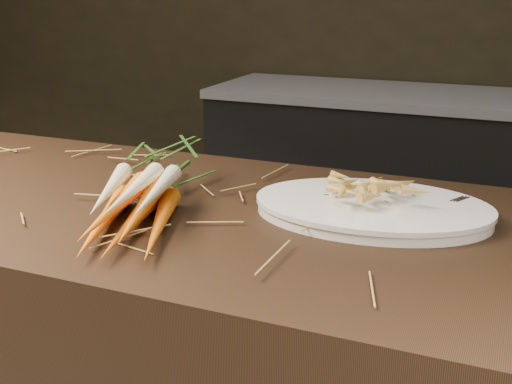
# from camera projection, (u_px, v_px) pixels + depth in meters

# --- Properties ---
(back_counter) EXTENTS (1.82, 0.62, 0.84)m
(back_counter) POSITION_uv_depth(u_px,v_px,m) (408.00, 183.00, 2.96)
(back_counter) COLOR black
(back_counter) RESTS_ON ground
(straw_bedding) EXTENTS (1.40, 0.60, 0.02)m
(straw_bedding) POSITION_uv_depth(u_px,v_px,m) (105.00, 189.00, 1.27)
(straw_bedding) COLOR olive
(straw_bedding) RESTS_ON main_counter
(root_veg_bunch) EXTENTS (0.32, 0.56, 0.10)m
(root_veg_bunch) POSITION_uv_depth(u_px,v_px,m) (153.00, 180.00, 1.20)
(root_veg_bunch) COLOR #D84F00
(root_veg_bunch) RESTS_ON main_counter
(serving_platter) EXTENTS (0.44, 0.32, 0.02)m
(serving_platter) POSITION_uv_depth(u_px,v_px,m) (372.00, 210.00, 1.15)
(serving_platter) COLOR white
(serving_platter) RESTS_ON main_counter
(roasted_veg_heap) EXTENTS (0.22, 0.17, 0.05)m
(roasted_veg_heap) POSITION_uv_depth(u_px,v_px,m) (373.00, 192.00, 1.14)
(roasted_veg_heap) COLOR #C58E3E
(roasted_veg_heap) RESTS_ON serving_platter
(serving_fork) EXTENTS (0.09, 0.15, 0.00)m
(serving_fork) POSITION_uv_depth(u_px,v_px,m) (459.00, 215.00, 1.09)
(serving_fork) COLOR silver
(serving_fork) RESTS_ON serving_platter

